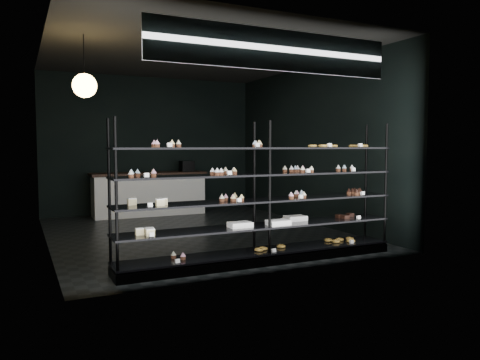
# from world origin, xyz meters

# --- Properties ---
(room) EXTENTS (5.01, 6.01, 3.20)m
(room) POSITION_xyz_m (0.00, 0.00, 1.60)
(room) COLOR black
(room) RESTS_ON ground
(display_shelf) EXTENTS (4.00, 0.50, 1.91)m
(display_shelf) POSITION_xyz_m (0.05, -2.45, 0.63)
(display_shelf) COLOR black
(display_shelf) RESTS_ON room
(signage) EXTENTS (3.30, 0.05, 0.50)m
(signage) POSITION_xyz_m (0.00, -2.93, 2.75)
(signage) COLOR #0F0B38
(signage) RESTS_ON room
(pendant_lamp) EXTENTS (0.35, 0.35, 0.90)m
(pendant_lamp) POSITION_xyz_m (-1.98, -0.86, 2.45)
(pendant_lamp) COLOR black
(pendant_lamp) RESTS_ON room
(service_counter) EXTENTS (2.59, 0.65, 1.23)m
(service_counter) POSITION_xyz_m (-0.18, 2.50, 0.50)
(service_counter) COLOR silver
(service_counter) RESTS_ON room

